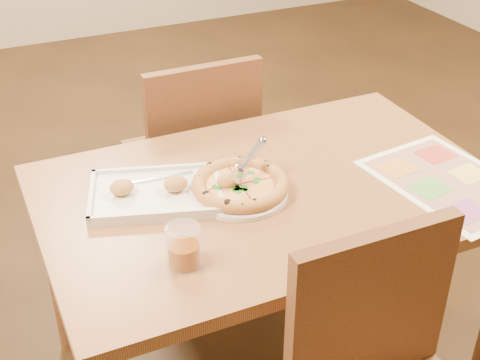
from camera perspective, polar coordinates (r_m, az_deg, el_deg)
name	(u,v)px	position (r m, az deg, el deg)	size (l,w,h in m)	color
dining_table	(270,212)	(1.95, 2.59, -2.75)	(1.30, 0.85, 0.72)	#99643D
chair_far	(197,143)	(2.46, -3.73, 3.19)	(0.42, 0.42, 0.47)	brown
plate	(240,193)	(1.86, 0.00, -1.12)	(0.27, 0.27, 0.01)	white
pizza	(240,185)	(1.86, 0.02, -0.43)	(0.27, 0.27, 0.04)	#C89044
pizza_cutter	(249,161)	(1.86, 0.74, 1.66)	(0.14, 0.09, 0.09)	silver
appetizer_tray	(160,193)	(1.86, -6.85, -1.08)	(0.44, 0.34, 0.06)	silver
glass_tumbler	(184,248)	(1.60, -4.83, -5.84)	(0.08, 0.08, 0.11)	#893F0A
menu	(450,182)	(2.02, 17.47, -0.12)	(0.33, 0.47, 0.01)	white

